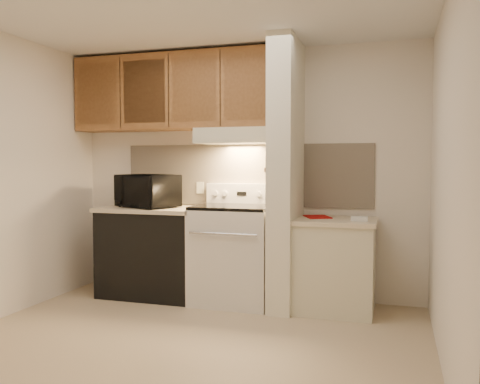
% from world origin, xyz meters
% --- Properties ---
extents(floor, '(3.60, 3.60, 0.00)m').
position_xyz_m(floor, '(0.00, 0.00, 0.00)').
color(floor, '#C9B18D').
rests_on(floor, ground).
extents(ceiling, '(3.60, 3.60, 0.00)m').
position_xyz_m(ceiling, '(0.00, 0.00, 2.50)').
color(ceiling, white).
rests_on(ceiling, wall_back).
extents(wall_back, '(3.60, 2.50, 0.02)m').
position_xyz_m(wall_back, '(0.00, 1.50, 1.25)').
color(wall_back, white).
rests_on(wall_back, floor).
extents(wall_right, '(0.02, 3.00, 2.50)m').
position_xyz_m(wall_right, '(1.80, 0.00, 1.25)').
color(wall_right, white).
rests_on(wall_right, floor).
extents(backsplash, '(2.60, 0.02, 0.63)m').
position_xyz_m(backsplash, '(0.00, 1.49, 1.24)').
color(backsplash, beige).
rests_on(backsplash, wall_back).
extents(range_body, '(0.76, 0.65, 0.92)m').
position_xyz_m(range_body, '(0.00, 1.16, 0.46)').
color(range_body, silver).
rests_on(range_body, floor).
extents(oven_window, '(0.50, 0.01, 0.30)m').
position_xyz_m(oven_window, '(0.00, 0.84, 0.50)').
color(oven_window, black).
rests_on(oven_window, range_body).
extents(oven_handle, '(0.65, 0.02, 0.02)m').
position_xyz_m(oven_handle, '(0.00, 0.80, 0.72)').
color(oven_handle, silver).
rests_on(oven_handle, range_body).
extents(cooktop, '(0.74, 0.64, 0.03)m').
position_xyz_m(cooktop, '(0.00, 1.16, 0.94)').
color(cooktop, black).
rests_on(cooktop, range_body).
extents(range_backguard, '(0.76, 0.08, 0.20)m').
position_xyz_m(range_backguard, '(0.00, 1.44, 1.05)').
color(range_backguard, silver).
rests_on(range_backguard, range_body).
extents(range_display, '(0.10, 0.01, 0.04)m').
position_xyz_m(range_display, '(0.00, 1.40, 1.05)').
color(range_display, black).
rests_on(range_display, range_backguard).
extents(range_knob_left_outer, '(0.05, 0.02, 0.05)m').
position_xyz_m(range_knob_left_outer, '(-0.28, 1.40, 1.05)').
color(range_knob_left_outer, silver).
rests_on(range_knob_left_outer, range_backguard).
extents(range_knob_left_inner, '(0.05, 0.02, 0.05)m').
position_xyz_m(range_knob_left_inner, '(-0.18, 1.40, 1.05)').
color(range_knob_left_inner, silver).
rests_on(range_knob_left_inner, range_backguard).
extents(range_knob_right_inner, '(0.05, 0.02, 0.05)m').
position_xyz_m(range_knob_right_inner, '(0.18, 1.40, 1.05)').
color(range_knob_right_inner, silver).
rests_on(range_knob_right_inner, range_backguard).
extents(range_knob_right_outer, '(0.05, 0.02, 0.05)m').
position_xyz_m(range_knob_right_outer, '(0.28, 1.40, 1.05)').
color(range_knob_right_outer, silver).
rests_on(range_knob_right_outer, range_backguard).
extents(dishwasher_front, '(1.00, 0.63, 0.87)m').
position_xyz_m(dishwasher_front, '(-0.88, 1.17, 0.43)').
color(dishwasher_front, black).
rests_on(dishwasher_front, floor).
extents(left_countertop, '(1.04, 0.67, 0.04)m').
position_xyz_m(left_countertop, '(-0.88, 1.17, 0.89)').
color(left_countertop, beige).
rests_on(left_countertop, dishwasher_front).
extents(spoon_rest, '(0.22, 0.09, 0.01)m').
position_xyz_m(spoon_rest, '(-1.08, 1.15, 0.92)').
color(spoon_rest, black).
rests_on(spoon_rest, left_countertop).
extents(teal_jar, '(0.10, 0.10, 0.09)m').
position_xyz_m(teal_jar, '(-0.83, 1.39, 0.96)').
color(teal_jar, '#246664').
rests_on(teal_jar, left_countertop).
extents(outlet, '(0.08, 0.01, 0.12)m').
position_xyz_m(outlet, '(-0.48, 1.48, 1.10)').
color(outlet, beige).
rests_on(outlet, backsplash).
extents(microwave, '(0.71, 0.60, 0.33)m').
position_xyz_m(microwave, '(-0.93, 1.15, 1.08)').
color(microwave, black).
rests_on(microwave, left_countertop).
extents(partition_pillar, '(0.22, 0.70, 2.50)m').
position_xyz_m(partition_pillar, '(0.51, 1.15, 1.25)').
color(partition_pillar, '#F0E9CE').
rests_on(partition_pillar, floor).
extents(pillar_trim, '(0.01, 0.70, 0.04)m').
position_xyz_m(pillar_trim, '(0.39, 1.15, 1.30)').
color(pillar_trim, '#956134').
rests_on(pillar_trim, partition_pillar).
extents(knife_strip, '(0.02, 0.42, 0.04)m').
position_xyz_m(knife_strip, '(0.39, 1.10, 1.32)').
color(knife_strip, black).
rests_on(knife_strip, partition_pillar).
extents(knife_blade_a, '(0.01, 0.03, 0.16)m').
position_xyz_m(knife_blade_a, '(0.38, 0.93, 1.22)').
color(knife_blade_a, silver).
rests_on(knife_blade_a, knife_strip).
extents(knife_handle_a, '(0.02, 0.02, 0.10)m').
position_xyz_m(knife_handle_a, '(0.38, 0.94, 1.37)').
color(knife_handle_a, black).
rests_on(knife_handle_a, knife_strip).
extents(knife_blade_b, '(0.01, 0.04, 0.18)m').
position_xyz_m(knife_blade_b, '(0.38, 1.01, 1.21)').
color(knife_blade_b, silver).
rests_on(knife_blade_b, knife_strip).
extents(knife_handle_b, '(0.02, 0.02, 0.10)m').
position_xyz_m(knife_handle_b, '(0.38, 1.02, 1.37)').
color(knife_handle_b, black).
rests_on(knife_handle_b, knife_strip).
extents(knife_blade_c, '(0.01, 0.04, 0.20)m').
position_xyz_m(knife_blade_c, '(0.38, 1.10, 1.20)').
color(knife_blade_c, silver).
rests_on(knife_blade_c, knife_strip).
extents(knife_handle_c, '(0.02, 0.02, 0.10)m').
position_xyz_m(knife_handle_c, '(0.38, 1.10, 1.37)').
color(knife_handle_c, black).
rests_on(knife_handle_c, knife_strip).
extents(knife_blade_d, '(0.01, 0.04, 0.16)m').
position_xyz_m(knife_blade_d, '(0.38, 1.19, 1.22)').
color(knife_blade_d, silver).
rests_on(knife_blade_d, knife_strip).
extents(knife_handle_d, '(0.02, 0.02, 0.10)m').
position_xyz_m(knife_handle_d, '(0.38, 1.18, 1.37)').
color(knife_handle_d, black).
rests_on(knife_handle_d, knife_strip).
extents(knife_blade_e, '(0.01, 0.04, 0.18)m').
position_xyz_m(knife_blade_e, '(0.38, 1.26, 1.21)').
color(knife_blade_e, silver).
rests_on(knife_blade_e, knife_strip).
extents(knife_handle_e, '(0.02, 0.02, 0.10)m').
position_xyz_m(knife_handle_e, '(0.38, 1.25, 1.37)').
color(knife_handle_e, black).
rests_on(knife_handle_e, knife_strip).
extents(oven_mitt, '(0.03, 0.10, 0.24)m').
position_xyz_m(oven_mitt, '(0.38, 1.32, 1.20)').
color(oven_mitt, slate).
rests_on(oven_mitt, partition_pillar).
extents(right_cab_base, '(0.70, 0.60, 0.81)m').
position_xyz_m(right_cab_base, '(0.97, 1.15, 0.40)').
color(right_cab_base, beige).
rests_on(right_cab_base, floor).
extents(right_countertop, '(0.74, 0.64, 0.04)m').
position_xyz_m(right_countertop, '(0.97, 1.15, 0.83)').
color(right_countertop, beige).
rests_on(right_countertop, right_cab_base).
extents(red_folder, '(0.31, 0.35, 0.01)m').
position_xyz_m(red_folder, '(0.79, 1.25, 0.85)').
color(red_folder, '#AB0D0B').
rests_on(red_folder, right_countertop).
extents(white_box, '(0.15, 0.10, 0.04)m').
position_xyz_m(white_box, '(1.19, 1.05, 0.87)').
color(white_box, white).
rests_on(white_box, right_countertop).
extents(range_hood, '(0.78, 0.44, 0.15)m').
position_xyz_m(range_hood, '(0.00, 1.28, 1.62)').
color(range_hood, beige).
rests_on(range_hood, upper_cabinets).
extents(hood_lip, '(0.78, 0.04, 0.06)m').
position_xyz_m(hood_lip, '(0.00, 1.07, 1.58)').
color(hood_lip, beige).
rests_on(hood_lip, range_hood).
extents(upper_cabinets, '(2.18, 0.33, 0.77)m').
position_xyz_m(upper_cabinets, '(-0.69, 1.32, 2.08)').
color(upper_cabinets, '#956134').
rests_on(upper_cabinets, wall_back).
extents(cab_door_a, '(0.46, 0.01, 0.63)m').
position_xyz_m(cab_door_a, '(-1.51, 1.17, 2.08)').
color(cab_door_a, '#956134').
rests_on(cab_door_a, upper_cabinets).
extents(cab_gap_a, '(0.01, 0.01, 0.73)m').
position_xyz_m(cab_gap_a, '(-1.23, 1.16, 2.08)').
color(cab_gap_a, black).
rests_on(cab_gap_a, upper_cabinets).
extents(cab_door_b, '(0.46, 0.01, 0.63)m').
position_xyz_m(cab_door_b, '(-0.96, 1.17, 2.08)').
color(cab_door_b, '#956134').
rests_on(cab_door_b, upper_cabinets).
extents(cab_gap_b, '(0.01, 0.01, 0.73)m').
position_xyz_m(cab_gap_b, '(-0.69, 1.16, 2.08)').
color(cab_gap_b, black).
rests_on(cab_gap_b, upper_cabinets).
extents(cab_door_c, '(0.46, 0.01, 0.63)m').
position_xyz_m(cab_door_c, '(-0.42, 1.17, 2.08)').
color(cab_door_c, '#956134').
rests_on(cab_door_c, upper_cabinets).
extents(cab_gap_c, '(0.01, 0.01, 0.73)m').
position_xyz_m(cab_gap_c, '(-0.14, 1.16, 2.08)').
color(cab_gap_c, black).
rests_on(cab_gap_c, upper_cabinets).
extents(cab_door_d, '(0.46, 0.01, 0.63)m').
position_xyz_m(cab_door_d, '(0.13, 1.17, 2.08)').
color(cab_door_d, '#956134').
rests_on(cab_door_d, upper_cabinets).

